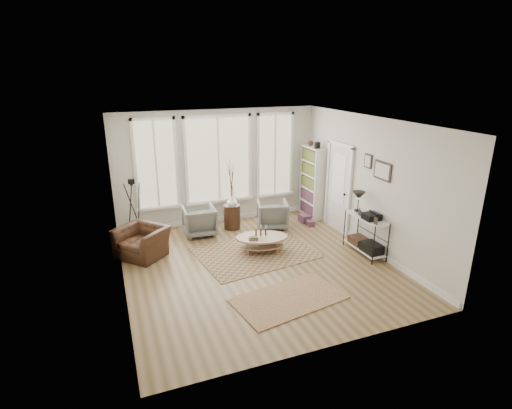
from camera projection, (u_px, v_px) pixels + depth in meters
name	position (u px, v px, depth m)	size (l,w,h in m)	color
room	(258.00, 199.00, 7.76)	(5.50, 5.54, 2.90)	olive
bay_window	(219.00, 161.00, 10.07)	(4.14, 0.12, 2.24)	tan
door	(339.00, 186.00, 9.71)	(0.09, 1.06, 2.22)	silver
bookcase	(312.00, 182.00, 10.67)	(0.31, 0.85, 2.06)	white
low_shelf	(365.00, 231.00, 8.57)	(0.38, 1.08, 1.30)	white
wall_art	(379.00, 168.00, 8.22)	(0.04, 0.88, 0.44)	black
rug_main	(255.00, 252.00, 8.74)	(2.43, 1.82, 0.01)	brown
rug_runner	(289.00, 299.00, 6.96)	(1.91, 1.06, 0.01)	brown
coffee_table	(261.00, 240.00, 8.70)	(1.26, 0.96, 0.52)	#A27F5C
armchair_left	(199.00, 221.00, 9.61)	(0.74, 0.76, 0.69)	slate
armchair_right	(272.00, 214.00, 10.05)	(0.73, 0.75, 0.68)	slate
side_table	(232.00, 197.00, 9.83)	(0.41, 0.41, 1.73)	#3D2315
vase	(232.00, 202.00, 9.73)	(0.26, 0.26, 0.27)	silver
accent_chair	(142.00, 242.00, 8.51)	(0.86, 0.98, 0.64)	#3D2315
tripod_camera	(134.00, 212.00, 9.25)	(0.51, 0.51, 1.46)	black
book_stack_near	(305.00, 218.00, 10.48)	(0.24, 0.31, 0.20)	maroon
book_stack_far	(310.00, 223.00, 10.23)	(0.17, 0.21, 0.14)	maroon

